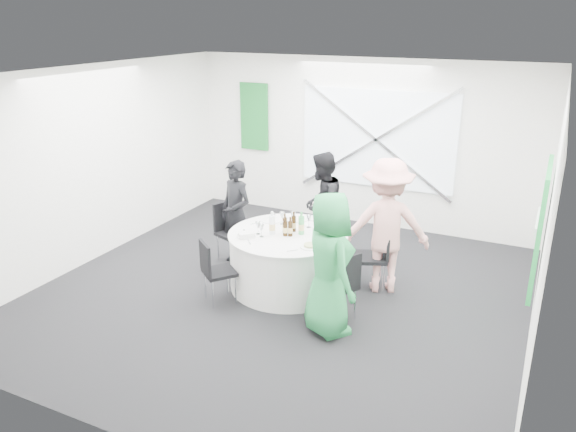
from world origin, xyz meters
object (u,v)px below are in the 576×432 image
at_px(chair_back_left, 229,227).
at_px(person_woman_pink, 386,226).
at_px(banquet_table, 288,260).
at_px(chair_back_right, 377,251).
at_px(chair_back, 327,226).
at_px(chair_front_right, 341,282).
at_px(clear_water_bottle, 272,225).
at_px(person_woman_green, 329,264).
at_px(person_man_back, 322,205).
at_px(person_man_back_left, 236,213).
at_px(chair_front_left, 214,268).
at_px(green_water_bottle, 301,225).

xyz_separation_m(chair_back_left, person_woman_pink, (2.32, 0.05, 0.38)).
height_order(banquet_table, chair_back_right, chair_back_right).
distance_m(chair_back, chair_back_right, 1.22).
distance_m(chair_back_left, chair_front_right, 2.33).
height_order(chair_back_left, clear_water_bottle, clear_water_bottle).
relative_size(banquet_table, person_woman_green, 0.94).
bearing_deg(chair_back_left, person_man_back, -36.89).
height_order(person_woman_pink, person_woman_green, person_woman_pink).
relative_size(banquet_table, clear_water_bottle, 5.05).
bearing_deg(person_woman_green, chair_front_right, -59.53).
bearing_deg(chair_back, person_man_back_left, -139.62).
bearing_deg(chair_back, chair_front_left, -106.01).
xyz_separation_m(chair_front_left, person_man_back, (0.62, 1.98, 0.31)).
relative_size(chair_back_right, person_man_back_left, 0.59).
distance_m(chair_back_right, person_man_back, 1.33).
relative_size(chair_front_left, clear_water_bottle, 2.66).
bearing_deg(person_man_back, chair_front_left, -18.21).
relative_size(chair_back_right, person_woman_green, 0.55).
distance_m(chair_front_left, green_water_bottle, 1.24).
distance_m(chair_back_left, person_man_back, 1.40).
height_order(chair_front_right, chair_front_left, chair_front_right).
distance_m(chair_front_right, chair_front_left, 1.61).
bearing_deg(banquet_table, green_water_bottle, 18.19).
bearing_deg(banquet_table, person_man_back, 90.67).
relative_size(person_woman_green, green_water_bottle, 5.50).
bearing_deg(chair_back_left, green_water_bottle, -85.52).
bearing_deg(chair_front_right, chair_back, -123.70).
bearing_deg(chair_back, chair_back_left, -145.27).
height_order(chair_back_left, chair_front_left, chair_back_left).
distance_m(chair_front_left, person_woman_pink, 2.25).
relative_size(chair_back_right, clear_water_bottle, 2.94).
relative_size(chair_front_left, green_water_bottle, 2.73).
distance_m(banquet_table, green_water_bottle, 0.53).
relative_size(person_man_back_left, person_woman_pink, 0.86).
xyz_separation_m(chair_front_left, person_man_back_left, (-0.37, 1.18, 0.29)).
relative_size(chair_back_right, green_water_bottle, 3.01).
height_order(green_water_bottle, clear_water_bottle, clear_water_bottle).
xyz_separation_m(person_man_back, green_water_bottle, (0.18, -1.12, 0.09)).
bearing_deg(person_man_back_left, chair_back_right, 22.66).
relative_size(green_water_bottle, clear_water_bottle, 0.98).
height_order(chair_front_right, person_woman_green, person_woman_green).
xyz_separation_m(chair_back, chair_front_right, (0.86, -1.71, 0.03)).
bearing_deg(banquet_table, chair_back_left, 159.67).
relative_size(person_woman_pink, clear_water_bottle, 5.74).
height_order(person_man_back, green_water_bottle, person_man_back).
height_order(chair_back_right, person_man_back, person_man_back).
height_order(chair_back, chair_front_right, chair_front_right).
relative_size(person_man_back_left, person_man_back, 0.97).
bearing_deg(banquet_table, chair_back, 85.93).
bearing_deg(green_water_bottle, person_man_back, 99.05).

